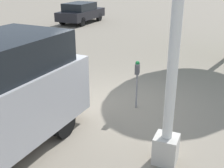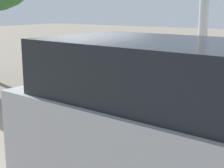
% 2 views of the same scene
% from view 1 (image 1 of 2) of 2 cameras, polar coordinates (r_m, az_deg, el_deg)
% --- Properties ---
extents(ground_plane, '(80.00, 80.00, 0.00)m').
position_cam_1_polar(ground_plane, '(7.77, 1.94, -4.26)').
color(ground_plane, gray).
extents(parking_meter_near, '(0.22, 0.15, 1.32)m').
position_cam_1_polar(parking_meter_near, '(7.27, 5.12, 2.06)').
color(parking_meter_near, gray).
rests_on(parking_meter_near, ground).
extents(lamp_post, '(0.44, 0.44, 6.13)m').
position_cam_1_polar(lamp_post, '(4.76, 12.54, 7.21)').
color(lamp_post, beige).
rests_on(lamp_post, ground).
extents(car_distant, '(4.18, 1.85, 1.43)m').
position_cam_1_polar(car_distant, '(20.90, -6.35, 14.29)').
color(car_distant, black).
rests_on(car_distant, ground).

